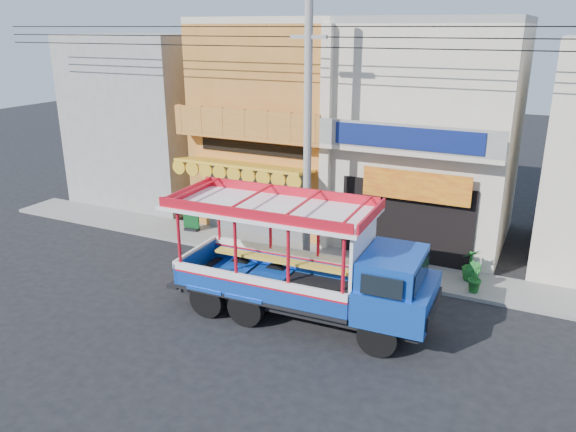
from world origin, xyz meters
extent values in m
plane|color=black|center=(0.00, 0.00, 0.00)|extent=(90.00, 90.00, 0.00)
cube|color=slate|center=(0.00, 4.00, 0.06)|extent=(30.00, 2.00, 0.12)
cube|color=#B26D27|center=(-4.00, 8.00, 4.00)|extent=(6.00, 6.00, 8.00)
cube|color=#595B5E|center=(-4.00, 4.98, 1.40)|extent=(4.20, 0.10, 2.60)
cube|color=gold|center=(-4.00, 4.25, 3.05)|extent=(5.20, 1.50, 0.31)
cube|color=#B26D27|center=(-4.00, 4.65, 4.05)|extent=(6.00, 0.70, 0.18)
cube|color=#B26D27|center=(-4.00, 4.35, 4.60)|extent=(6.00, 0.12, 0.95)
cube|color=black|center=(-4.00, 4.97, 3.55)|extent=(4.50, 0.04, 0.45)
cube|color=beige|center=(-4.00, 8.00, 8.12)|extent=(6.00, 6.00, 0.24)
cube|color=beige|center=(2.00, 8.00, 4.00)|extent=(6.00, 6.00, 8.00)
cube|color=black|center=(2.00, 4.98, 1.50)|extent=(4.60, 0.12, 2.80)
cube|color=#FFB01A|center=(2.30, 4.70, 2.90)|extent=(3.60, 0.05, 1.00)
cube|color=beige|center=(2.00, 4.65, 4.05)|extent=(6.00, 0.70, 0.18)
cube|color=gray|center=(2.00, 4.35, 4.55)|extent=(6.00, 0.12, 0.85)
cube|color=navy|center=(2.00, 4.28, 4.55)|extent=(4.80, 0.06, 0.70)
cube|color=gray|center=(2.00, 8.00, 8.12)|extent=(6.00, 6.00, 0.24)
cube|color=beige|center=(-1.00, 4.85, 4.00)|extent=(0.35, 0.30, 8.00)
cube|color=gray|center=(-11.00, 8.00, 3.80)|extent=(6.00, 6.00, 7.60)
cylinder|color=gray|center=(-1.00, 3.30, 4.50)|extent=(0.26, 0.26, 9.00)
cube|color=gray|center=(-1.00, 3.30, 7.60)|extent=(1.20, 0.12, 0.12)
cylinder|color=black|center=(0.00, 3.30, 7.30)|extent=(28.00, 0.04, 0.04)
cylinder|color=black|center=(0.00, 3.30, 7.60)|extent=(28.00, 0.04, 0.04)
cylinder|color=black|center=(0.00, 3.30, 7.90)|extent=(28.00, 0.04, 0.04)
cylinder|color=black|center=(2.94, -1.10, 0.52)|extent=(1.05, 0.33, 1.04)
cylinder|color=black|center=(2.87, 0.87, 0.52)|extent=(1.05, 0.33, 1.04)
cylinder|color=black|center=(-0.79, -1.23, 0.52)|extent=(1.05, 0.33, 1.04)
cylinder|color=black|center=(-0.86, 0.74, 0.52)|extent=(1.05, 0.33, 1.04)
cylinder|color=black|center=(-2.03, -1.27, 0.52)|extent=(1.05, 0.33, 1.04)
cylinder|color=black|center=(-2.10, 0.70, 0.52)|extent=(1.05, 0.33, 1.04)
cube|color=black|center=(0.42, -0.20, 0.62)|extent=(7.03, 1.96, 0.29)
cube|color=#1144B9|center=(3.12, -0.10, 1.19)|extent=(1.95, 2.35, 0.93)
cube|color=#1144B9|center=(2.96, -0.11, 2.02)|extent=(1.53, 2.15, 0.78)
cube|color=black|center=(3.69, -0.08, 1.97)|extent=(0.13, 1.83, 0.57)
cube|color=black|center=(-0.44, -0.23, 0.83)|extent=(5.21, 2.46, 0.12)
cube|color=#1144B9|center=(-0.40, -1.33, 1.19)|extent=(5.14, 0.26, 0.62)
cube|color=white|center=(-0.40, -1.33, 1.47)|extent=(5.14, 0.27, 0.23)
cube|color=#1144B9|center=(-0.47, 0.87, 1.19)|extent=(5.14, 0.26, 0.62)
cube|color=white|center=(-0.47, 0.87, 1.47)|extent=(5.14, 0.27, 0.23)
cylinder|color=red|center=(-2.81, -1.39, 2.33)|extent=(0.10, 0.10, 1.66)
cylinder|color=red|center=(-2.88, 0.76, 2.33)|extent=(0.10, 0.10, 1.66)
cube|color=white|center=(2.15, -0.14, 2.00)|extent=(0.16, 2.10, 2.33)
cube|color=white|center=(-0.54, -0.23, 3.16)|extent=(5.84, 2.74, 0.10)
cube|color=red|center=(-0.54, -0.23, 3.35)|extent=(5.63, 2.63, 0.27)
cube|color=black|center=(-6.45, 4.18, 0.17)|extent=(0.60, 0.39, 0.10)
cube|color=#0B4218|center=(-6.45, 4.18, 0.68)|extent=(0.67, 0.18, 0.92)
imported|color=#1C6322|center=(2.54, 4.23, 0.58)|extent=(0.99, 0.92, 0.92)
imported|color=#1C6322|center=(4.58, 3.44, 0.59)|extent=(0.67, 0.65, 0.94)
imported|color=#1C6322|center=(4.38, 4.25, 0.65)|extent=(0.84, 0.84, 1.07)
camera|label=1|loc=(6.33, -13.19, 7.90)|focal=35.00mm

